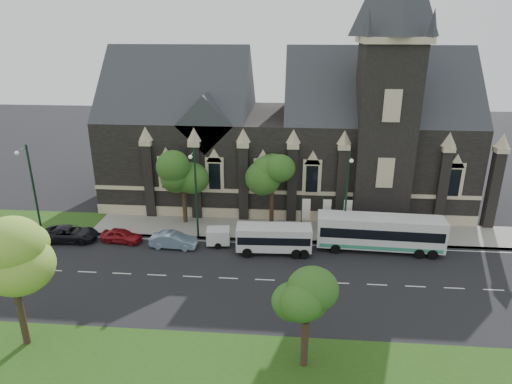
# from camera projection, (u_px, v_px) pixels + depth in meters

# --- Properties ---
(ground) EXTENTS (160.00, 160.00, 0.00)m
(ground) POSITION_uv_depth(u_px,v_px,m) (228.00, 278.00, 36.93)
(ground) COLOR black
(ground) RESTS_ON ground
(sidewalk) EXTENTS (80.00, 5.00, 0.15)m
(sidewalk) POSITION_uv_depth(u_px,v_px,m) (241.00, 228.00, 45.77)
(sidewalk) COLOR gray
(sidewalk) RESTS_ON ground
(museum) EXTENTS (40.00, 17.70, 29.90)m
(museum) POSITION_uv_depth(u_px,v_px,m) (294.00, 131.00, 51.21)
(museum) COLOR black
(museum) RESTS_ON ground
(tree_park_near) EXTENTS (4.42, 4.42, 8.56)m
(tree_park_near) POSITION_uv_depth(u_px,v_px,m) (15.00, 254.00, 27.41)
(tree_park_near) COLOR black
(tree_park_near) RESTS_ON ground
(tree_park_east) EXTENTS (3.40, 3.40, 6.28)m
(tree_park_east) POSITION_uv_depth(u_px,v_px,m) (310.00, 298.00, 26.13)
(tree_park_east) COLOR black
(tree_park_east) RESTS_ON ground
(tree_walk_right) EXTENTS (4.08, 4.08, 7.80)m
(tree_walk_right) POSITION_uv_depth(u_px,v_px,m) (274.00, 172.00, 44.64)
(tree_walk_right) COLOR black
(tree_walk_right) RESTS_ON ground
(tree_walk_left) EXTENTS (3.91, 3.91, 7.64)m
(tree_walk_left) POSITION_uv_depth(u_px,v_px,m) (185.00, 170.00, 45.36)
(tree_walk_left) COLOR black
(tree_walk_left) RESTS_ON ground
(street_lamp_near) EXTENTS (0.36, 1.88, 9.00)m
(street_lamp_near) POSITION_uv_depth(u_px,v_px,m) (347.00, 193.00, 40.99)
(street_lamp_near) COLOR black
(street_lamp_near) RESTS_ON ground
(street_lamp_mid) EXTENTS (0.36, 1.88, 9.00)m
(street_lamp_mid) POSITION_uv_depth(u_px,v_px,m) (195.00, 189.00, 42.07)
(street_lamp_mid) COLOR black
(street_lamp_mid) RESTS_ON ground
(street_lamp_far) EXTENTS (0.36, 1.88, 9.00)m
(street_lamp_far) POSITION_uv_depth(u_px,v_px,m) (32.00, 184.00, 43.31)
(street_lamp_far) COLOR black
(street_lamp_far) RESTS_ON ground
(banner_flag_left) EXTENTS (0.90, 0.10, 4.00)m
(banner_flag_left) POSITION_uv_depth(u_px,v_px,m) (304.00, 211.00, 44.01)
(banner_flag_left) COLOR black
(banner_flag_left) RESTS_ON ground
(banner_flag_center) EXTENTS (0.90, 0.10, 4.00)m
(banner_flag_center) POSITION_uv_depth(u_px,v_px,m) (325.00, 212.00, 43.85)
(banner_flag_center) COLOR black
(banner_flag_center) RESTS_ON ground
(banner_flag_right) EXTENTS (0.90, 0.10, 4.00)m
(banner_flag_right) POSITION_uv_depth(u_px,v_px,m) (346.00, 213.00, 43.70)
(banner_flag_right) COLOR black
(banner_flag_right) RESTS_ON ground
(tour_coach) EXTENTS (11.38, 3.03, 3.29)m
(tour_coach) POSITION_uv_depth(u_px,v_px,m) (380.00, 232.00, 40.93)
(tour_coach) COLOR silver
(tour_coach) RESTS_ON ground
(shuttle_bus) EXTENTS (6.80, 2.63, 2.59)m
(shuttle_bus) POSITION_uv_depth(u_px,v_px,m) (274.00, 238.00, 40.58)
(shuttle_bus) COLOR silver
(shuttle_bus) RESTS_ON ground
(box_trailer) EXTENTS (3.18, 1.88, 1.66)m
(box_trailer) POSITION_uv_depth(u_px,v_px,m) (218.00, 236.00, 42.16)
(box_trailer) COLOR silver
(box_trailer) RESTS_ON ground
(sedan) EXTENTS (4.45, 1.77, 1.44)m
(sedan) POSITION_uv_depth(u_px,v_px,m) (174.00, 240.00, 41.84)
(sedan) COLOR #7F9CB7
(sedan) RESTS_ON ground
(car_far_red) EXTENTS (4.03, 1.98, 1.32)m
(car_far_red) POSITION_uv_depth(u_px,v_px,m) (121.00, 236.00, 42.87)
(car_far_red) COLOR maroon
(car_far_red) RESTS_ON ground
(car_far_white) EXTENTS (4.69, 2.28, 1.32)m
(car_far_white) POSITION_uv_depth(u_px,v_px,m) (18.00, 231.00, 43.82)
(car_far_white) COLOR silver
(car_far_white) RESTS_ON ground
(car_far_black) EXTENTS (5.37, 2.73, 1.45)m
(car_far_black) POSITION_uv_depth(u_px,v_px,m) (70.00, 234.00, 43.12)
(car_far_black) COLOR black
(car_far_black) RESTS_ON ground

